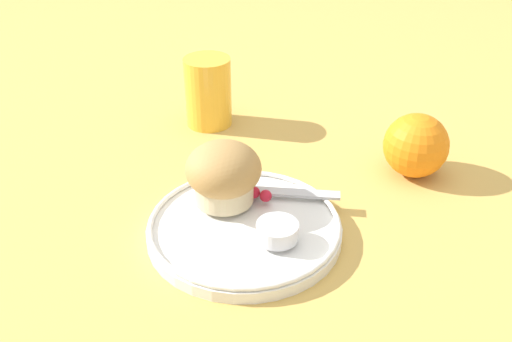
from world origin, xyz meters
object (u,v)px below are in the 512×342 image
Objects in this scene: muffin at (222,175)px; butter_knife at (269,191)px; juice_glass at (208,92)px; orange_fruit at (416,145)px.

muffin is 0.07m from butter_knife.
juice_glass reaches higher than muffin.
butter_knife is 0.21m from orange_fruit.
muffin is 1.04× the size of orange_fruit.
muffin is 0.24m from juice_glass.
orange_fruit is at bearing 48.01° from muffin.
muffin reaches higher than orange_fruit.
juice_glass is (-0.18, 0.16, 0.03)m from butter_knife.
orange_fruit is at bearing 27.87° from butter_knife.
butter_knife is at bearing -131.14° from orange_fruit.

